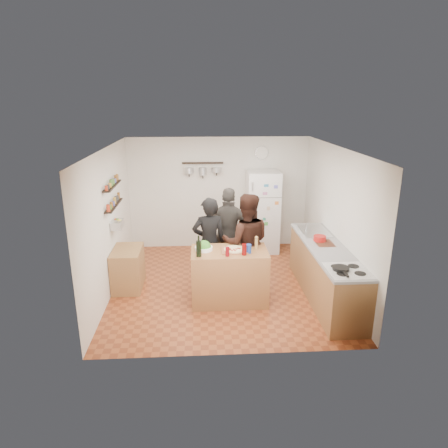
{
  "coord_description": "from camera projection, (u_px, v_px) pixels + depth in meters",
  "views": [
    {
      "loc": [
        -0.41,
        -6.68,
        3.29
      ],
      "look_at": [
        0.0,
        0.1,
        1.15
      ],
      "focal_mm": 32.0,
      "sensor_mm": 36.0,
      "label": 1
    }
  ],
  "objects": [
    {
      "name": "wine_glass_near",
      "position": [
        227.0,
        252.0,
        6.28
      ],
      "size": [
        0.06,
        0.06,
        0.15
      ],
      "primitive_type": "cylinder",
      "color": "#62080E",
      "rests_on": "prep_island"
    },
    {
      "name": "room_shell",
      "position": [
        223.0,
        214.0,
        7.36
      ],
      "size": [
        4.2,
        4.2,
        4.2
      ],
      "color": "brown",
      "rests_on": "ground"
    },
    {
      "name": "wall_clock",
      "position": [
        262.0,
        153.0,
        8.76
      ],
      "size": [
        0.3,
        0.03,
        0.3
      ],
      "primitive_type": "cylinder",
      "rotation": [
        1.57,
        0.0,
        0.0
      ],
      "color": "silver",
      "rests_on": "back_wall"
    },
    {
      "name": "wine_glass_far",
      "position": [
        244.0,
        249.0,
        6.33
      ],
      "size": [
        0.07,
        0.07,
        0.18
      ],
      "primitive_type": "cylinder",
      "color": "#5A0707",
      "rests_on": "prep_island"
    },
    {
      "name": "salad_bowl",
      "position": [
        204.0,
        248.0,
        6.55
      ],
      "size": [
        0.29,
        0.29,
        0.06
      ],
      "primitive_type": "cylinder",
      "color": "white",
      "rests_on": "prep_island"
    },
    {
      "name": "person_left",
      "position": [
        209.0,
        243.0,
        7.12
      ],
      "size": [
        0.65,
        0.46,
        1.66
      ],
      "primitive_type": "imported",
      "rotation": [
        0.0,
        0.0,
        3.25
      ],
      "color": "black",
      "rests_on": "floor"
    },
    {
      "name": "skillet",
      "position": [
        341.0,
        268.0,
        5.77
      ],
      "size": [
        0.24,
        0.24,
        0.05
      ],
      "primitive_type": "cylinder",
      "color": "black",
      "rests_on": "stove_top"
    },
    {
      "name": "salt_canister",
      "position": [
        249.0,
        249.0,
        6.41
      ],
      "size": [
        0.09,
        0.09,
        0.15
      ],
      "primitive_type": "cylinder",
      "color": "navy",
      "rests_on": "prep_island"
    },
    {
      "name": "person_center",
      "position": [
        246.0,
        243.0,
        6.97
      ],
      "size": [
        0.9,
        0.72,
        1.76
      ],
      "primitive_type": "imported",
      "rotation": [
        0.0,
        0.0,
        3.08
      ],
      "color": "black",
      "rests_on": "floor"
    },
    {
      "name": "pizza_board",
      "position": [
        234.0,
        250.0,
        6.52
      ],
      "size": [
        0.42,
        0.34,
        0.02
      ],
      "primitive_type": "cube",
      "color": "brown",
      "rests_on": "prep_island"
    },
    {
      "name": "prep_island",
      "position": [
        229.0,
        276.0,
        6.67
      ],
      "size": [
        1.25,
        0.72,
        0.91
      ],
      "primitive_type": "cube",
      "color": "brown",
      "rests_on": "floor"
    },
    {
      "name": "spice_shelf_upper",
      "position": [
        112.0,
        186.0,
        6.89
      ],
      "size": [
        0.12,
        1.0,
        0.02
      ],
      "primitive_type": "cube",
      "color": "black",
      "rests_on": "left_wall"
    },
    {
      "name": "cutting_board",
      "position": [
        324.0,
        244.0,
        6.85
      ],
      "size": [
        0.3,
        0.4,
        0.02
      ],
      "primitive_type": "cube",
      "color": "brown",
      "rests_on": "counter_run"
    },
    {
      "name": "pepper_mill",
      "position": [
        256.0,
        244.0,
        6.58
      ],
      "size": [
        0.06,
        0.06,
        0.18
      ],
      "primitive_type": "cylinder",
      "color": "#A37A44",
      "rests_on": "prep_island"
    },
    {
      "name": "fridge",
      "position": [
        262.0,
        212.0,
        8.82
      ],
      "size": [
        0.7,
        0.68,
        1.8
      ],
      "primitive_type": "cube",
      "color": "white",
      "rests_on": "floor"
    },
    {
      "name": "counter_run",
      "position": [
        326.0,
        273.0,
        6.81
      ],
      "size": [
        0.63,
        2.63,
        0.9
      ],
      "primitive_type": "cube",
      "color": "#9E7042",
      "rests_on": "floor"
    },
    {
      "name": "produce_basket",
      "position": [
        117.0,
        224.0,
        7.1
      ],
      "size": [
        0.18,
        0.35,
        0.14
      ],
      "primitive_type": "cube",
      "color": "silver",
      "rests_on": "left_wall"
    },
    {
      "name": "red_bowl",
      "position": [
        320.0,
        238.0,
        6.94
      ],
      "size": [
        0.22,
        0.22,
        0.09
      ],
      "primitive_type": "cylinder",
      "color": "#AD1613",
      "rests_on": "counter_run"
    },
    {
      "name": "wine_bottle",
      "position": [
        199.0,
        249.0,
        6.26
      ],
      "size": [
        0.08,
        0.08,
        0.25
      ],
      "primitive_type": "cylinder",
      "color": "black",
      "rests_on": "prep_island"
    },
    {
      "name": "pot_rack",
      "position": [
        203.0,
        163.0,
        8.67
      ],
      "size": [
        0.9,
        0.04,
        0.04
      ],
      "primitive_type": "cube",
      "color": "black",
      "rests_on": "back_wall"
    },
    {
      "name": "spice_shelf_lower",
      "position": [
        114.0,
        205.0,
        7.0
      ],
      "size": [
        0.12,
        1.0,
        0.02
      ],
      "primitive_type": "cube",
      "color": "black",
      "rests_on": "left_wall"
    },
    {
      "name": "pizza",
      "position": [
        234.0,
        249.0,
        6.51
      ],
      "size": [
        0.34,
        0.34,
        0.02
      ],
      "primitive_type": "cylinder",
      "color": "beige",
      "rests_on": "pizza_board"
    },
    {
      "name": "person_back",
      "position": [
        229.0,
        233.0,
        7.56
      ],
      "size": [
        1.08,
        0.62,
        1.73
      ],
      "primitive_type": "imported",
      "rotation": [
        0.0,
        0.0,
        2.93
      ],
      "color": "#312E2B",
      "rests_on": "floor"
    },
    {
      "name": "stove_top",
      "position": [
        348.0,
        271.0,
        5.76
      ],
      "size": [
        0.6,
        0.62,
        0.02
      ],
      "primitive_type": "cube",
      "color": "white",
      "rests_on": "counter_run"
    },
    {
      "name": "sink",
      "position": [
        314.0,
        231.0,
        7.48
      ],
      "size": [
        0.5,
        0.8,
        0.03
      ],
      "primitive_type": "cube",
      "color": "silver",
      "rests_on": "counter_run"
    },
    {
      "name": "side_table",
      "position": [
        128.0,
        268.0,
        7.19
      ],
      "size": [
        0.5,
        0.8,
        0.73
      ],
      "primitive_type": "cube",
      "color": "#9B7141",
      "rests_on": "floor"
    }
  ]
}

